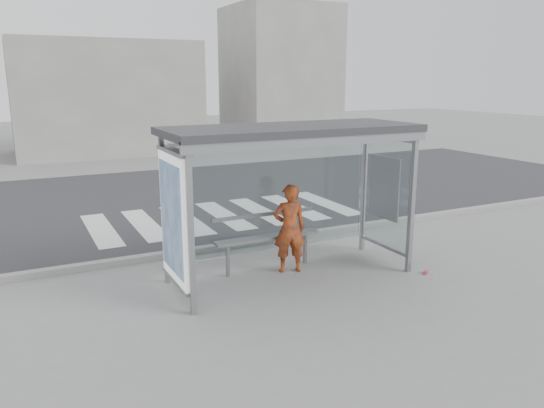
{
  "coord_description": "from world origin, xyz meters",
  "views": [
    {
      "loc": [
        -4.16,
        -7.64,
        3.37
      ],
      "look_at": [
        -0.27,
        0.2,
        1.29
      ],
      "focal_mm": 35.0,
      "sensor_mm": 36.0,
      "label": 1
    }
  ],
  "objects_px": {
    "bus_shelter": "(270,165)",
    "bench": "(267,237)",
    "person": "(290,228)",
    "soda_can": "(426,272)"
  },
  "relations": [
    {
      "from": "bus_shelter",
      "to": "person",
      "type": "bearing_deg",
      "value": 22.49
    },
    {
      "from": "bus_shelter",
      "to": "soda_can",
      "type": "relative_size",
      "value": 33.03
    },
    {
      "from": "bus_shelter",
      "to": "bench",
      "type": "xyz_separation_m",
      "value": [
        0.17,
        0.46,
        -1.38
      ]
    },
    {
      "from": "person",
      "to": "bench",
      "type": "xyz_separation_m",
      "value": [
        -0.31,
        0.27,
        -0.19
      ]
    },
    {
      "from": "person",
      "to": "soda_can",
      "type": "distance_m",
      "value": 2.53
    },
    {
      "from": "soda_can",
      "to": "bus_shelter",
      "type": "bearing_deg",
      "value": 158.76
    },
    {
      "from": "bus_shelter",
      "to": "bench",
      "type": "relative_size",
      "value": 2.14
    },
    {
      "from": "bus_shelter",
      "to": "bench",
      "type": "distance_m",
      "value": 1.47
    },
    {
      "from": "bench",
      "to": "soda_can",
      "type": "distance_m",
      "value": 2.87
    },
    {
      "from": "person",
      "to": "bench",
      "type": "height_order",
      "value": "person"
    }
  ]
}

